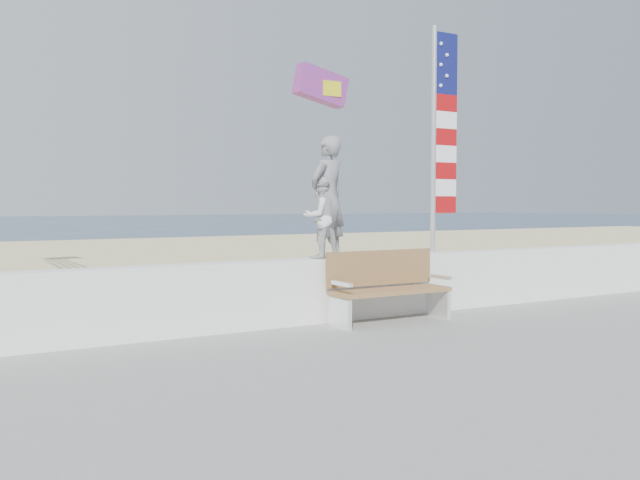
# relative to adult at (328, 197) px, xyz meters

# --- Properties ---
(ground) EXTENTS (220.00, 220.00, 0.00)m
(ground) POSITION_rel_adult_xyz_m (-0.45, -2.00, -1.94)
(ground) COLOR #2A3D54
(ground) RESTS_ON ground
(sand) EXTENTS (90.00, 40.00, 0.08)m
(sand) POSITION_rel_adult_xyz_m (-0.45, 7.00, -1.90)
(sand) COLOR beige
(sand) RESTS_ON ground
(seawall) EXTENTS (30.00, 0.35, 0.90)m
(seawall) POSITION_rel_adult_xyz_m (-0.45, 0.00, -1.31)
(seawall) COLOR white
(seawall) RESTS_ON boardwalk
(adult) EXTENTS (0.73, 0.60, 1.73)m
(adult) POSITION_rel_adult_xyz_m (0.00, 0.00, 0.00)
(adult) COLOR slate
(adult) RESTS_ON seawall
(child) EXTENTS (0.62, 0.51, 1.16)m
(child) POSITION_rel_adult_xyz_m (-0.13, 0.00, -0.28)
(child) COLOR silver
(child) RESTS_ON seawall
(bench) EXTENTS (1.80, 0.57, 1.00)m
(bench) POSITION_rel_adult_xyz_m (0.71, -0.45, -1.25)
(bench) COLOR #976D42
(bench) RESTS_ON boardwalk
(flag) EXTENTS (0.50, 0.08, 3.50)m
(flag) POSITION_rel_adult_xyz_m (2.04, -0.00, 1.05)
(flag) COLOR white
(flag) RESTS_ON seawall
(parafoil_kite) EXTENTS (1.03, 0.31, 0.70)m
(parafoil_kite) POSITION_rel_adult_xyz_m (1.03, 1.91, 1.92)
(parafoil_kite) COLOR red
(parafoil_kite) RESTS_ON ground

